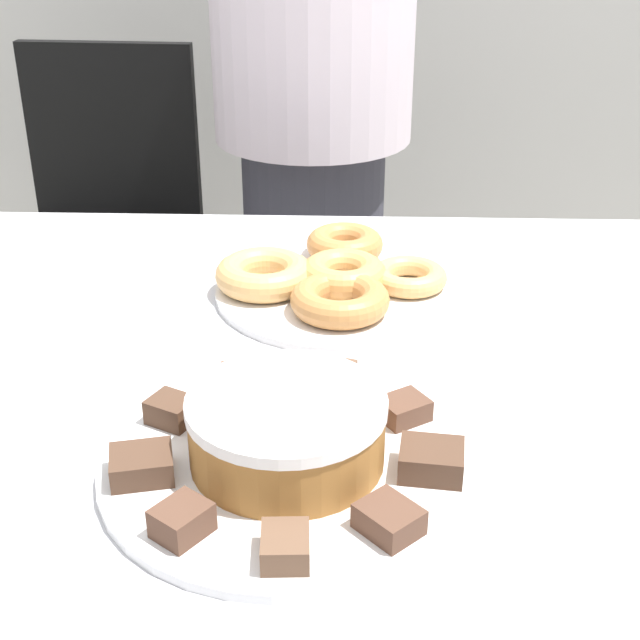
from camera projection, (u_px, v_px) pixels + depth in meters
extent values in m
cube|color=silver|center=(363.00, 374.00, 1.04)|extent=(2.00, 0.98, 0.03)
cylinder|color=#383842|center=(314.00, 305.00, 1.98)|extent=(0.30, 0.30, 0.76)
cylinder|color=black|center=(117.00, 434.00, 2.18)|extent=(0.44, 0.44, 0.01)
cylinder|color=#262626|center=(108.00, 355.00, 2.08)|extent=(0.06, 0.06, 0.43)
cube|color=black|center=(96.00, 263.00, 1.97)|extent=(0.46, 0.46, 0.04)
cube|color=black|center=(112.00, 136.00, 2.05)|extent=(0.40, 0.05, 0.42)
cylinder|color=white|center=(288.00, 463.00, 0.85)|extent=(0.36, 0.36, 0.01)
cylinder|color=white|center=(343.00, 291.00, 1.20)|extent=(0.34, 0.34, 0.01)
cylinder|color=#9E662D|center=(287.00, 435.00, 0.84)|extent=(0.19, 0.19, 0.06)
cylinder|color=white|center=(286.00, 404.00, 0.82)|extent=(0.19, 0.19, 0.01)
cube|color=brown|center=(245.00, 379.00, 0.96)|extent=(0.06, 0.06, 0.03)
cube|color=#513828|center=(172.00, 410.00, 0.90)|extent=(0.06, 0.05, 0.03)
cube|color=#513828|center=(142.00, 465.00, 0.82)|extent=(0.07, 0.06, 0.03)
cube|color=brown|center=(182.00, 520.00, 0.75)|extent=(0.06, 0.06, 0.03)
cube|color=brown|center=(285.00, 546.00, 0.72)|extent=(0.04, 0.05, 0.02)
cube|color=brown|center=(389.00, 519.00, 0.75)|extent=(0.07, 0.07, 0.02)
cube|color=#513828|center=(431.00, 460.00, 0.83)|extent=(0.06, 0.06, 0.03)
cube|color=brown|center=(404.00, 409.00, 0.91)|extent=(0.06, 0.06, 0.02)
cube|color=brown|center=(332.00, 378.00, 0.96)|extent=(0.06, 0.06, 0.03)
torus|color=tan|center=(343.00, 274.00, 1.19)|extent=(0.12, 0.12, 0.04)
torus|color=#C68447|center=(340.00, 300.00, 1.12)|extent=(0.13, 0.13, 0.04)
torus|color=#E5AD66|center=(409.00, 277.00, 1.20)|extent=(0.10, 0.10, 0.03)
torus|color=#C68447|center=(345.00, 244.00, 1.29)|extent=(0.11, 0.11, 0.04)
torus|color=#E5AD66|center=(264.00, 274.00, 1.19)|extent=(0.13, 0.13, 0.04)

